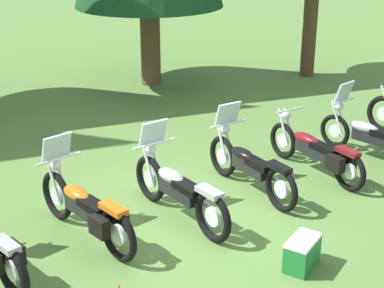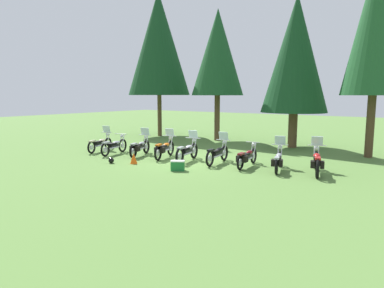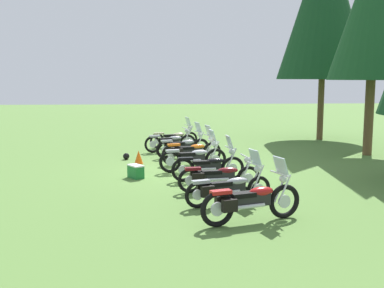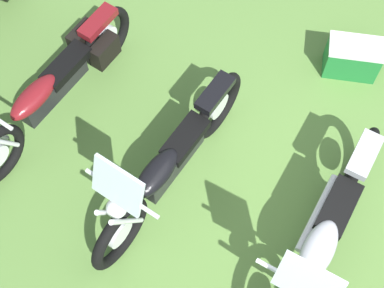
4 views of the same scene
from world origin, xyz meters
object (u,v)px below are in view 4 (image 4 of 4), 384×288
motorcycle_5 (169,164)px  motorcycle_6 (56,84)px  motorcycle_4 (323,236)px  picnic_cooler (352,58)px

motorcycle_5 → motorcycle_6: motorcycle_5 is taller
motorcycle_4 → picnic_cooler: (0.89, -1.90, -0.27)m
motorcycle_6 → motorcycle_5: bearing=86.2°
motorcycle_4 → motorcycle_6: (2.83, 0.42, -0.05)m
motorcycle_4 → motorcycle_6: size_ratio=0.98×
motorcycle_4 → motorcycle_5: 1.47m
motorcycle_4 → motorcycle_5: motorcycle_4 is taller
motorcycle_4 → motorcycle_6: bearing=-92.8°
motorcycle_5 → picnic_cooler: motorcycle_5 is taller
picnic_cooler → motorcycle_5: bearing=76.7°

